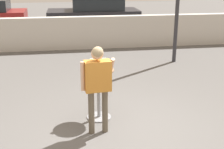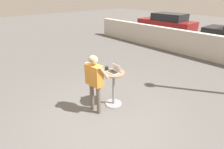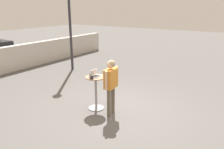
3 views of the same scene
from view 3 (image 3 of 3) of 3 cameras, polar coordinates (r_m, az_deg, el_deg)
name	(u,v)px [view 3 (image 3 of 3)]	position (r m, az deg, el deg)	size (l,w,h in m)	color
ground_plane	(118,109)	(6.76, 1.57, -9.12)	(50.00, 50.00, 0.00)	#5B5956
cafe_table	(96,90)	(6.62, -4.23, -4.12)	(0.61, 0.61, 1.03)	gray
laptop	(95,75)	(6.47, -4.42, -0.15)	(0.33, 0.29, 0.21)	silver
coffee_mug	(92,77)	(6.26, -5.30, -0.73)	(0.13, 0.09, 0.11)	#232328
standing_person	(111,80)	(6.08, -0.31, -1.58)	(0.60, 0.40, 1.63)	brown
street_lamp	(69,4)	(10.78, -11.18, 17.63)	(0.32, 0.32, 4.96)	#2D2D33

